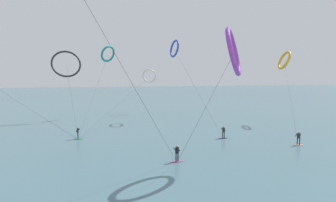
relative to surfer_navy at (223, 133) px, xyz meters
name	(u,v)px	position (x,y,z in m)	size (l,w,h in m)	color
sea_water	(121,96)	(-9.26, 78.81, -0.78)	(400.00, 200.00, 0.08)	#476B75
surfer_navy	(223,133)	(0.00, 0.00, 0.00)	(1.40, 0.67, 1.70)	navy
surfer_magenta	(177,154)	(-8.74, -7.84, 0.00)	(1.40, 0.70, 1.70)	#CC288E
surfer_emerald	(78,134)	(-19.20, 4.12, 0.00)	(1.40, 0.62, 1.70)	#199351
surfer_coral	(299,139)	(7.38, -5.39, 0.00)	(1.40, 0.68, 1.70)	#EA7260
kite_amber	(284,60)	(16.36, 9.47, 10.57)	(10.23, 16.84, 13.17)	orange
kite_teal	(108,54)	(-14.84, 23.95, 12.27)	(6.24, 21.64, 14.84)	teal
kite_violet	(233,52)	(-3.81, -9.54, 9.95)	(6.88, 4.70, 13.08)	purple
kite_charcoal	(66,64)	(-22.60, 20.66, 10.00)	(6.30, 18.23, 13.43)	black
kite_ivory	(149,76)	(-5.66, 27.13, 7.75)	(15.27, 24.18, 10.22)	silver
kite_cobalt	(174,49)	(-2.31, 17.25, 12.99)	(3.11, 19.11, 15.60)	#2647B7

